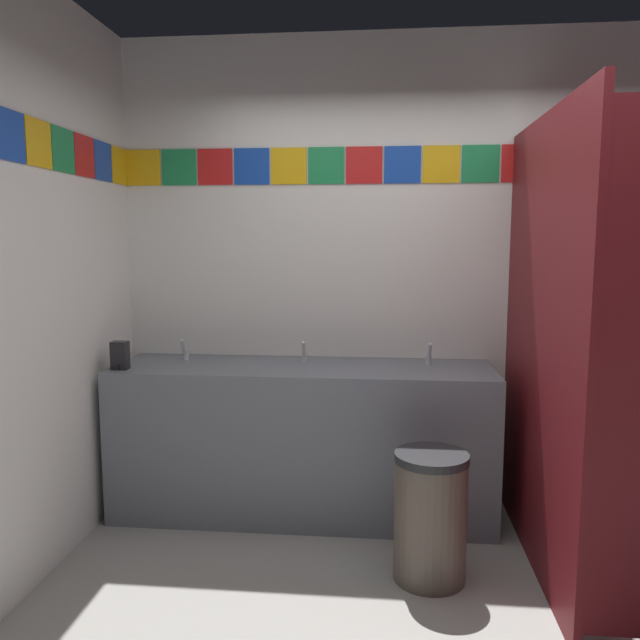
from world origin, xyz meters
TOP-DOWN VIEW (x-y plane):
  - wall_back at (-0.00, 1.51)m, footprint 3.67×0.09m
  - vanity_counter at (-0.68, 1.16)m, footprint 2.20×0.62m
  - faucet_left at (-1.42, 1.25)m, footprint 0.04×0.10m
  - faucet_center at (-0.68, 1.25)m, footprint 0.04×0.10m
  - faucet_right at (0.05, 1.25)m, footprint 0.04×0.10m
  - soap_dispenser at (-1.71, 0.97)m, footprint 0.09×0.09m
  - stall_divider at (0.71, 0.45)m, footprint 0.92×1.51m
  - toilet at (1.18, 1.01)m, footprint 0.39×0.49m
  - trash_bin at (0.01, 0.48)m, footprint 0.35×0.35m

SIDE VIEW (x-z plane):
  - toilet at x=1.18m, z-range -0.07..0.67m
  - trash_bin at x=0.01m, z-range 0.00..0.63m
  - vanity_counter at x=-0.68m, z-range 0.01..0.90m
  - faucet_left at x=-1.42m, z-range 0.87..1.01m
  - faucet_center at x=-0.68m, z-range 0.87..1.01m
  - faucet_right at x=0.05m, z-range 0.87..1.01m
  - soap_dispenser at x=-1.71m, z-range 0.89..1.05m
  - stall_divider at x=0.71m, z-range 0.00..2.22m
  - wall_back at x=0.00m, z-range 0.00..2.85m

